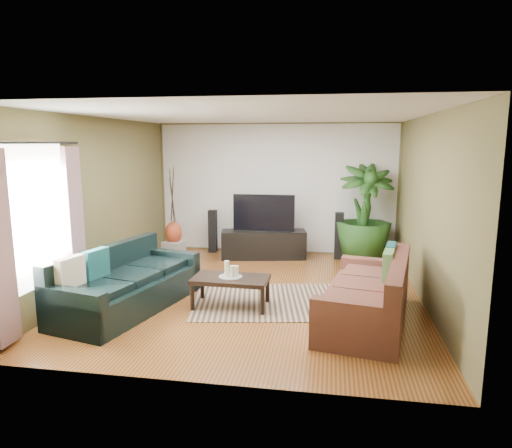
% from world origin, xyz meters
% --- Properties ---
extents(floor, '(5.50, 5.50, 0.00)m').
position_xyz_m(floor, '(0.00, 0.00, 0.00)').
color(floor, brown).
rests_on(floor, ground).
extents(ceiling, '(5.50, 5.50, 0.00)m').
position_xyz_m(ceiling, '(0.00, 0.00, 2.70)').
color(ceiling, white).
rests_on(ceiling, ground).
extents(wall_back, '(5.00, 0.00, 5.00)m').
position_xyz_m(wall_back, '(0.00, 2.75, 1.35)').
color(wall_back, brown).
rests_on(wall_back, ground).
extents(wall_front, '(5.00, 0.00, 5.00)m').
position_xyz_m(wall_front, '(0.00, -2.75, 1.35)').
color(wall_front, brown).
rests_on(wall_front, ground).
extents(wall_left, '(0.00, 5.50, 5.50)m').
position_xyz_m(wall_left, '(-2.50, 0.00, 1.35)').
color(wall_left, brown).
rests_on(wall_left, ground).
extents(wall_right, '(0.00, 5.50, 5.50)m').
position_xyz_m(wall_right, '(2.50, 0.00, 1.35)').
color(wall_right, brown).
rests_on(wall_right, ground).
extents(backwall_panel, '(4.90, 0.00, 4.90)m').
position_xyz_m(backwall_panel, '(0.00, 2.74, 1.35)').
color(backwall_panel, white).
rests_on(backwall_panel, ground).
extents(window_pane, '(0.00, 1.80, 1.80)m').
position_xyz_m(window_pane, '(-2.48, -1.60, 1.40)').
color(window_pane, white).
rests_on(window_pane, ground).
extents(curtain_near, '(0.08, 0.35, 2.20)m').
position_xyz_m(curtain_near, '(-2.43, -2.35, 1.15)').
color(curtain_near, gray).
rests_on(curtain_near, ground).
extents(curtain_far, '(0.08, 0.35, 2.20)m').
position_xyz_m(curtain_far, '(-2.43, -0.85, 1.15)').
color(curtain_far, gray).
rests_on(curtain_far, ground).
extents(curtain_rod, '(0.03, 1.90, 0.03)m').
position_xyz_m(curtain_rod, '(-2.43, -1.60, 2.30)').
color(curtain_rod, black).
rests_on(curtain_rod, ground).
extents(sofa_left, '(1.49, 2.44, 0.85)m').
position_xyz_m(sofa_left, '(-1.62, -0.95, 0.42)').
color(sofa_left, black).
rests_on(sofa_left, floor).
extents(sofa_right, '(1.36, 2.30, 0.85)m').
position_xyz_m(sofa_right, '(1.62, -0.90, 0.42)').
color(sofa_right, brown).
rests_on(sofa_right, floor).
extents(area_rug, '(2.52, 1.98, 0.01)m').
position_xyz_m(area_rug, '(0.33, -0.35, 0.01)').
color(area_rug, tan).
rests_on(area_rug, floor).
extents(coffee_table, '(1.08, 0.61, 0.43)m').
position_xyz_m(coffee_table, '(-0.22, -0.66, 0.22)').
color(coffee_table, black).
rests_on(coffee_table, floor).
extents(candle_tray, '(0.33, 0.33, 0.01)m').
position_xyz_m(candle_tray, '(-0.22, -0.66, 0.44)').
color(candle_tray, gray).
rests_on(candle_tray, coffee_table).
extents(candle_tall, '(0.07, 0.07, 0.21)m').
position_xyz_m(candle_tall, '(-0.28, -0.63, 0.55)').
color(candle_tall, beige).
rests_on(candle_tall, candle_tray).
extents(candle_mid, '(0.07, 0.07, 0.16)m').
position_xyz_m(candle_mid, '(-0.18, -0.70, 0.53)').
color(candle_mid, white).
rests_on(candle_mid, candle_tray).
extents(candle_short, '(0.07, 0.07, 0.14)m').
position_xyz_m(candle_short, '(-0.15, -0.60, 0.52)').
color(candle_short, beige).
rests_on(candle_short, candle_tray).
extents(tv_stand, '(1.74, 0.80, 0.56)m').
position_xyz_m(tv_stand, '(-0.17, 2.16, 0.28)').
color(tv_stand, black).
rests_on(tv_stand, floor).
extents(television, '(1.23, 0.07, 0.73)m').
position_xyz_m(television, '(-0.17, 2.18, 0.92)').
color(television, black).
rests_on(television, tv_stand).
extents(speaker_left, '(0.17, 0.18, 0.90)m').
position_xyz_m(speaker_left, '(-1.31, 2.50, 0.45)').
color(speaker_left, black).
rests_on(speaker_left, floor).
extents(speaker_right, '(0.17, 0.19, 0.93)m').
position_xyz_m(speaker_right, '(1.32, 2.36, 0.47)').
color(speaker_right, black).
rests_on(speaker_right, floor).
extents(potted_plant, '(1.24, 1.24, 1.89)m').
position_xyz_m(potted_plant, '(1.79, 2.28, 0.95)').
color(potted_plant, '#1E4717').
rests_on(potted_plant, floor).
extents(plant_pot, '(0.35, 0.35, 0.27)m').
position_xyz_m(plant_pot, '(1.79, 2.28, 0.14)').
color(plant_pot, black).
rests_on(plant_pot, floor).
extents(pedestal, '(0.42, 0.42, 0.36)m').
position_xyz_m(pedestal, '(-1.94, 1.81, 0.18)').
color(pedestal, '#9A9997').
rests_on(pedestal, floor).
extents(vase, '(0.33, 0.33, 0.46)m').
position_xyz_m(vase, '(-1.94, 1.81, 0.53)').
color(vase, '#99371B').
rests_on(vase, pedestal).
extents(side_table, '(0.56, 0.56, 0.48)m').
position_xyz_m(side_table, '(-2.25, 0.29, 0.24)').
color(side_table, olive).
rests_on(side_table, floor).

